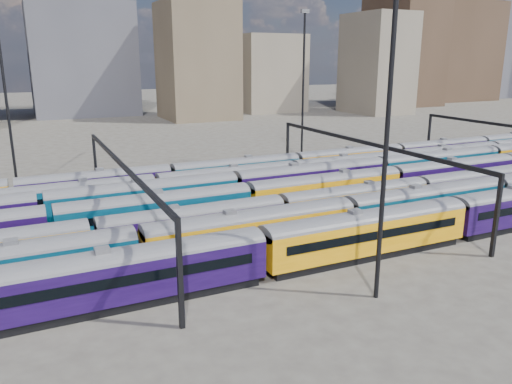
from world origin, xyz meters
name	(u,v)px	position (x,y,z in m)	size (l,w,h in m)	color
ground	(294,212)	(0.00, 0.00, 0.00)	(500.00, 500.00, 0.00)	#403B36
rake_0	(455,213)	(10.21, -15.00, 2.80)	(129.94, 3.17, 5.34)	black
rake_1	(347,213)	(0.59, -10.00, 2.74)	(126.98, 3.10, 5.22)	black
rake_2	(194,220)	(-14.11, -5.00, 2.48)	(96.11, 2.82, 4.73)	black
rake_3	(393,178)	(14.97, 0.00, 2.71)	(125.52, 3.06, 5.16)	black
rake_4	(312,176)	(5.54, 5.00, 2.86)	(110.12, 3.22, 5.44)	black
rake_5	(229,178)	(-4.35, 10.00, 2.54)	(137.52, 2.87, 4.83)	black
rake_6	(296,163)	(8.84, 15.00, 2.53)	(117.50, 2.87, 4.82)	black
gantry_1	(121,173)	(-20.00, 0.00, 6.79)	(0.35, 40.35, 8.03)	black
gantry_2	(364,150)	(10.00, 0.00, 6.79)	(0.35, 40.35, 8.03)	black
mast_1	(5,91)	(-30.00, 22.00, 13.97)	(1.40, 0.50, 25.60)	black
mast_2	(388,117)	(-5.00, -22.00, 13.97)	(1.40, 0.50, 25.60)	black
mast_3	(303,83)	(15.00, 24.00, 13.97)	(1.40, 0.50, 25.60)	black
skyline	(399,50)	(104.75, 105.73, 20.83)	(399.22, 60.48, 50.03)	#665B4C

